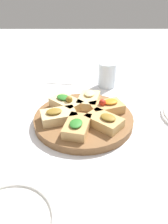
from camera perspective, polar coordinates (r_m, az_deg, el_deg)
ground_plane at (r=0.71m, az=0.00°, el=-2.67°), size 3.00×3.00×0.00m
serving_board at (r=0.70m, az=0.00°, el=-1.85°), size 0.31×0.31×0.02m
focaccia_slice_0 at (r=0.71m, az=6.05°, el=1.33°), size 0.12×0.10×0.05m
focaccia_slice_1 at (r=0.75m, az=1.32°, el=3.25°), size 0.09×0.12×0.04m
focaccia_slice_2 at (r=0.73m, az=-4.61°, el=2.39°), size 0.12×0.12×0.05m
focaccia_slice_3 at (r=0.67m, az=-6.61°, el=-0.97°), size 0.12×0.09×0.04m
focaccia_slice_4 at (r=0.62m, az=-1.66°, el=-3.71°), size 0.09×0.12×0.04m
focaccia_slice_5 at (r=0.64m, az=5.46°, el=-2.34°), size 0.12×0.12×0.04m
water_glass at (r=0.93m, az=6.16°, el=9.61°), size 0.08×0.08×0.10m
napkin_stack at (r=1.02m, az=-5.64°, el=8.76°), size 0.15×0.14×0.01m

